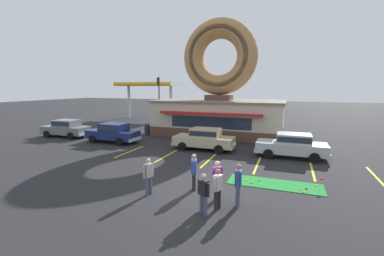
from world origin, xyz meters
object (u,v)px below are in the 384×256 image
at_px(pedestrian_blue_sweater_man, 204,192).
at_px(pedestrian_crossing_woman, 218,187).
at_px(car_silver, 292,145).
at_px(pedestrian_clipboard_woman, 238,183).
at_px(pedestrian_beanie_man, 148,175).
at_px(car_champagne, 205,138).
at_px(golf_ball, 260,184).
at_px(trash_bin, 147,130).
at_px(pedestrian_leather_jacket_man, 217,178).
at_px(traffic_light_pole, 159,95).
at_px(car_navy, 113,132).
at_px(putting_flag_pin, 321,181).
at_px(car_grey, 66,128).
at_px(pedestrian_hooded_kid, 194,170).

bearing_deg(pedestrian_blue_sweater_man, pedestrian_crossing_woman, 57.14).
distance_m(car_silver, pedestrian_clipboard_woman, 8.52).
bearing_deg(pedestrian_beanie_man, car_champagne, 91.71).
bearing_deg(golf_ball, trash_bin, 140.77).
bearing_deg(golf_ball, pedestrian_leather_jacket_man, -123.41).
height_order(car_silver, trash_bin, car_silver).
bearing_deg(traffic_light_pole, car_navy, -85.01).
distance_m(putting_flag_pin, pedestrian_crossing_woman, 5.15).
bearing_deg(car_grey, pedestrian_leather_jacket_man, -25.93).
xyz_separation_m(golf_ball, car_grey, (-18.26, 5.92, 0.82)).
bearing_deg(pedestrian_blue_sweater_man, car_champagne, 107.81).
bearing_deg(pedestrian_blue_sweater_man, putting_flag_pin, 43.01).
xyz_separation_m(putting_flag_pin, car_champagne, (-7.25, 5.43, 0.43)).
xyz_separation_m(pedestrian_hooded_kid, pedestrian_leather_jacket_man, (1.24, -0.60, -0.02)).
bearing_deg(pedestrian_beanie_man, car_silver, 55.82).
xyz_separation_m(golf_ball, car_champagne, (-4.62, 5.75, 0.82)).
distance_m(car_navy, car_grey, 5.65).
bearing_deg(car_champagne, trash_bin, 151.63).
bearing_deg(trash_bin, traffic_light_pole, 106.76).
height_order(car_silver, pedestrian_blue_sweater_man, car_silver).
xyz_separation_m(pedestrian_clipboard_woman, traffic_light_pole, (-12.93, 17.94, 2.75)).
bearing_deg(car_champagne, pedestrian_crossing_woman, -68.97).
height_order(putting_flag_pin, pedestrian_hooded_kid, pedestrian_hooded_kid).
xyz_separation_m(car_silver, car_grey, (-19.68, 0.21, 0.00)).
bearing_deg(car_silver, car_navy, -179.09).
xyz_separation_m(golf_ball, pedestrian_beanie_man, (-4.37, -2.80, 0.84)).
xyz_separation_m(pedestrian_beanie_man, trash_bin, (-7.38, 12.40, -0.39)).
xyz_separation_m(pedestrian_crossing_woman, traffic_light_pole, (-12.25, 18.42, 2.84)).
height_order(car_silver, pedestrian_crossing_woman, car_silver).
relative_size(golf_ball, putting_flag_pin, 0.08).
relative_size(golf_ball, traffic_light_pole, 0.01).
xyz_separation_m(pedestrian_blue_sweater_man, pedestrian_crossing_woman, (0.37, 0.58, 0.03)).
bearing_deg(pedestrian_clipboard_woman, putting_flag_pin, 42.23).
bearing_deg(putting_flag_pin, traffic_light_pole, 136.96).
height_order(car_grey, trash_bin, car_grey).
bearing_deg(trash_bin, car_silver, -16.41).
relative_size(pedestrian_clipboard_woman, pedestrian_crossing_woman, 1.08).
bearing_deg(car_silver, putting_flag_pin, -77.38).
bearing_deg(pedestrian_hooded_kid, car_navy, 144.23).
bearing_deg(pedestrian_blue_sweater_man, pedestrian_leather_jacket_man, 84.58).
relative_size(car_grey, pedestrian_hooded_kid, 2.78).
distance_m(car_grey, pedestrian_crossing_woman, 19.25).
distance_m(golf_ball, pedestrian_leather_jacket_man, 2.81).
distance_m(car_champagne, car_silver, 6.04).
relative_size(pedestrian_crossing_woman, trash_bin, 1.62).
distance_m(pedestrian_leather_jacket_man, pedestrian_clipboard_woman, 0.98).
distance_m(putting_flag_pin, traffic_light_pole, 22.29).
height_order(golf_ball, car_champagne, car_champagne).
bearing_deg(traffic_light_pole, car_champagne, -47.33).
relative_size(putting_flag_pin, pedestrian_clipboard_woman, 0.32).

